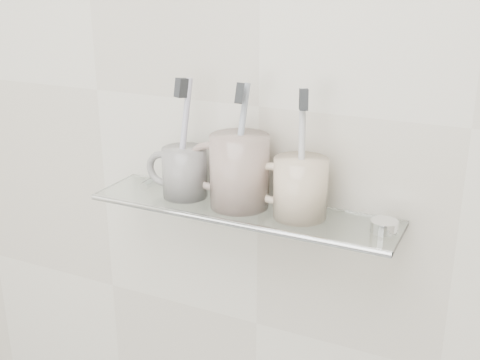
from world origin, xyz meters
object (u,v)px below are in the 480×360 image
Objects in this scene: shelf_glass at (242,210)px; mug_left at (185,172)px; mug_center at (239,171)px; mug_right at (300,188)px.

mug_left is (-0.11, 0.00, 0.05)m from shelf_glass.
mug_center is at bearing 143.02° from shelf_glass.
mug_left is 0.71× the size of mug_center.
mug_left is 0.89× the size of mug_right.
mug_center is 0.10m from mug_right.
mug_right is at bearing -24.62° from mug_left.
mug_left is at bearing 164.49° from mug_center.
shelf_glass is 0.12m from mug_left.
mug_left is at bearing 177.35° from mug_right.
shelf_glass is at bearing -27.31° from mug_left.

